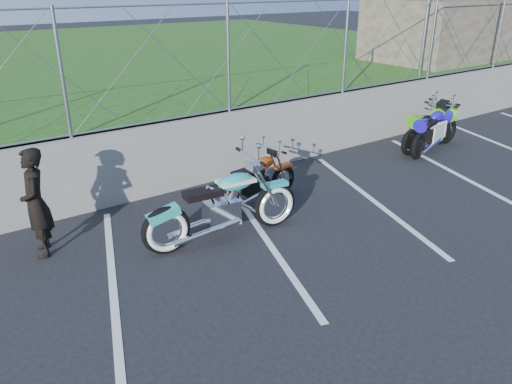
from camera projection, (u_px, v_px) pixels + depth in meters
ground at (306, 263)px, 6.92m from camera, size 90.00×90.00×0.00m
retaining_wall at (185, 153)px, 9.30m from camera, size 30.00×0.22×1.30m
grass_field at (45, 76)px, 16.80m from camera, size 30.00×20.00×1.30m
stone_building at (448, 29)px, 15.77m from camera, size 5.00×3.00×1.80m
chain_link_fence at (180, 63)px, 8.65m from camera, size 28.00×0.03×2.00m
sign_pole at (427, 16)px, 12.58m from camera, size 0.08×0.08×3.00m
parking_lines at (322, 216)px, 8.31m from camera, size 18.29×4.31×0.01m
cruiser_turquoise at (225, 208)px, 7.41m from camera, size 2.52×0.80×1.25m
naked_orange at (257, 182)px, 8.62m from camera, size 1.91×0.65×0.95m
sportbike_green at (432, 130)px, 11.45m from camera, size 2.07×0.74×1.07m
sportbike_blue at (432, 132)px, 11.30m from camera, size 1.96×0.75×1.04m
person_standing at (36, 203)px, 6.88m from camera, size 0.48×0.64×1.58m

